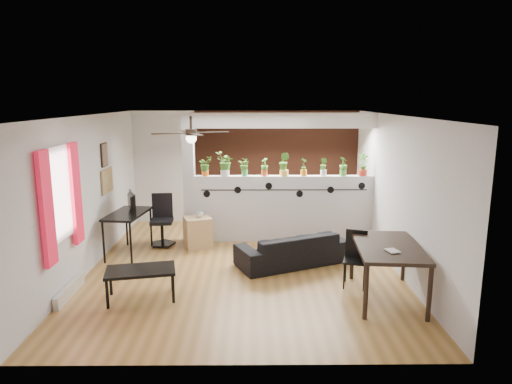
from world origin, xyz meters
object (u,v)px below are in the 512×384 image
(potted_plant_7, at_px, (343,166))
(cube_shelf, at_px, (198,232))
(potted_plant_0, at_px, (205,165))
(dining_table, at_px, (388,251))
(ceiling_fan, at_px, (191,135))
(potted_plant_2, at_px, (245,166))
(computer_desk, at_px, (128,217))
(potted_plant_4, at_px, (284,163))
(potted_plant_8, at_px, (363,164))
(potted_plant_1, at_px, (225,163))
(cup, at_px, (200,215))
(coffee_table, at_px, (141,272))
(folding_chair, at_px, (356,253))
(potted_plant_5, at_px, (304,166))
(office_chair, at_px, (162,223))
(potted_plant_6, at_px, (324,166))
(potted_plant_3, at_px, (264,166))
(sofa, at_px, (292,249))

(potted_plant_7, distance_m, cube_shelf, 3.18)
(potted_plant_0, xyz_separation_m, dining_table, (2.90, -2.78, -0.84))
(ceiling_fan, bearing_deg, potted_plant_2, 65.77)
(computer_desk, bearing_deg, dining_table, -24.53)
(potted_plant_4, relative_size, potted_plant_8, 1.04)
(potted_plant_0, height_order, dining_table, potted_plant_0)
(potted_plant_1, distance_m, potted_plant_7, 2.37)
(cup, height_order, coffee_table, cup)
(potted_plant_1, relative_size, folding_chair, 0.56)
(potted_plant_5, xyz_separation_m, office_chair, (-2.82, -0.28, -1.10))
(potted_plant_1, height_order, potted_plant_6, potted_plant_1)
(potted_plant_0, xyz_separation_m, cube_shelf, (-0.12, -0.45, -1.26))
(potted_plant_4, height_order, computer_desk, potted_plant_4)
(potted_plant_7, bearing_deg, potted_plant_5, 180.00)
(potted_plant_6, height_order, potted_plant_8, potted_plant_8)
(cube_shelf, height_order, office_chair, office_chair)
(potted_plant_5, height_order, potted_plant_8, potted_plant_8)
(cube_shelf, height_order, coffee_table, cube_shelf)
(potted_plant_4, relative_size, dining_table, 0.31)
(potted_plant_3, xyz_separation_m, potted_plant_6, (1.19, 0.00, 0.00))
(potted_plant_4, relative_size, folding_chair, 0.55)
(potted_plant_0, distance_m, dining_table, 4.11)
(potted_plant_2, relative_size, potted_plant_5, 0.98)
(ceiling_fan, distance_m, potted_plant_5, 2.79)
(potted_plant_3, distance_m, potted_plant_5, 0.79)
(potted_plant_5, height_order, folding_chair, potted_plant_5)
(ceiling_fan, relative_size, computer_desk, 1.02)
(potted_plant_4, xyz_separation_m, potted_plant_6, (0.79, 0.00, -0.05))
(sofa, bearing_deg, potted_plant_3, -95.43)
(potted_plant_4, distance_m, computer_desk, 3.19)
(office_chair, height_order, dining_table, office_chair)
(ceiling_fan, relative_size, potted_plant_6, 3.24)
(potted_plant_2, relative_size, office_chair, 0.36)
(potted_plant_2, bearing_deg, potted_plant_6, 0.00)
(potted_plant_0, relative_size, potted_plant_1, 0.82)
(potted_plant_8, distance_m, dining_table, 2.93)
(potted_plant_3, bearing_deg, sofa, -71.57)
(cube_shelf, relative_size, office_chair, 0.61)
(sofa, distance_m, computer_desk, 3.09)
(computer_desk, bearing_deg, potted_plant_4, 15.81)
(cup, distance_m, coffee_table, 2.43)
(potted_plant_7, relative_size, office_chair, 0.38)
(potted_plant_0, distance_m, sofa, 2.49)
(ceiling_fan, bearing_deg, coffee_table, -123.42)
(potted_plant_7, xyz_separation_m, dining_table, (0.13, -2.78, -0.83))
(potted_plant_7, relative_size, folding_chair, 0.44)
(potted_plant_3, height_order, potted_plant_5, potted_plant_5)
(potted_plant_3, height_order, potted_plant_7, potted_plant_7)
(potted_plant_3, relative_size, sofa, 0.20)
(potted_plant_1, xyz_separation_m, dining_table, (2.50, -2.78, -0.88))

